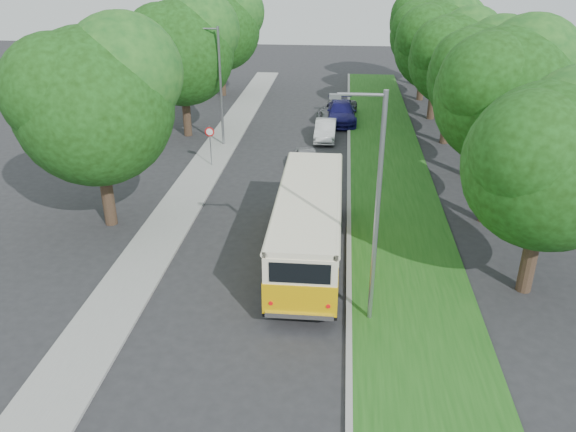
# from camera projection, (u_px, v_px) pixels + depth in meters

# --- Properties ---
(ground) EXTENTS (120.00, 120.00, 0.00)m
(ground) POSITION_uv_depth(u_px,v_px,m) (257.00, 276.00, 22.10)
(ground) COLOR #262629
(ground) RESTS_ON ground
(curb) EXTENTS (0.20, 70.00, 0.15)m
(curb) POSITION_uv_depth(u_px,v_px,m) (349.00, 223.00, 26.25)
(curb) COLOR gray
(curb) RESTS_ON ground
(grass_verge) EXTENTS (4.50, 70.00, 0.13)m
(grass_verge) POSITION_uv_depth(u_px,v_px,m) (400.00, 225.00, 26.05)
(grass_verge) COLOR #1C5015
(grass_verge) RESTS_ON ground
(sidewalk) EXTENTS (2.20, 70.00, 0.12)m
(sidewalk) POSITION_uv_depth(u_px,v_px,m) (174.00, 216.00, 26.99)
(sidewalk) COLOR gray
(sidewalk) RESTS_ON ground
(treeline) EXTENTS (24.27, 41.91, 9.46)m
(treeline) POSITION_uv_depth(u_px,v_px,m) (346.00, 50.00, 35.47)
(treeline) COLOR #332319
(treeline) RESTS_ON ground
(lamppost_near) EXTENTS (1.71, 0.16, 8.00)m
(lamppost_near) POSITION_uv_depth(u_px,v_px,m) (375.00, 205.00, 17.61)
(lamppost_near) COLOR gray
(lamppost_near) RESTS_ON ground
(lamppost_far) EXTENTS (1.71, 0.16, 7.50)m
(lamppost_far) POSITION_uv_depth(u_px,v_px,m) (219.00, 83.00, 35.14)
(lamppost_far) COLOR gray
(lamppost_far) RESTS_ON ground
(warning_sign) EXTENTS (0.56, 0.10, 2.50)m
(warning_sign) POSITION_uv_depth(u_px,v_px,m) (210.00, 139.00, 32.54)
(warning_sign) COLOR gray
(warning_sign) RESTS_ON ground
(vintage_bus) EXTENTS (2.64, 10.10, 3.00)m
(vintage_bus) POSITION_uv_depth(u_px,v_px,m) (309.00, 226.00, 22.76)
(vintage_bus) COLOR #EAAE07
(vintage_bus) RESTS_ON ground
(car_silver) EXTENTS (2.10, 4.11, 1.34)m
(car_silver) POSITION_uv_depth(u_px,v_px,m) (307.00, 163.00, 31.95)
(car_silver) COLOR #A0A0A5
(car_silver) RESTS_ON ground
(car_white) EXTENTS (1.41, 3.93, 1.29)m
(car_white) POSITION_uv_depth(u_px,v_px,m) (325.00, 130.00, 37.87)
(car_white) COLOR silver
(car_white) RESTS_ON ground
(car_blue) EXTENTS (2.39, 5.30, 1.51)m
(car_blue) POSITION_uv_depth(u_px,v_px,m) (341.00, 112.00, 41.62)
(car_blue) COLOR navy
(car_blue) RESTS_ON ground
(car_grey) EXTENTS (3.26, 5.30, 1.37)m
(car_grey) POSITION_uv_depth(u_px,v_px,m) (337.00, 110.00, 42.49)
(car_grey) COLOR #595C60
(car_grey) RESTS_ON ground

